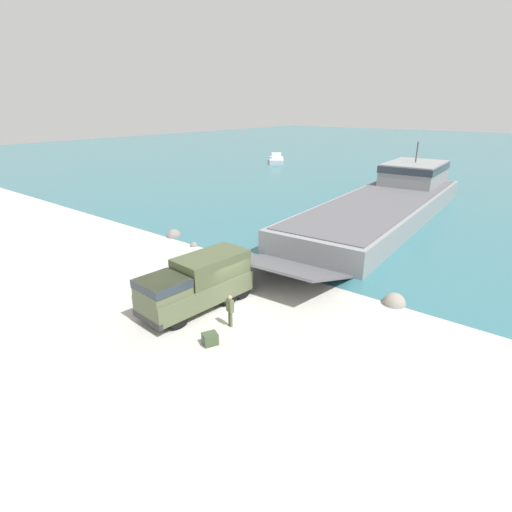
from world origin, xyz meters
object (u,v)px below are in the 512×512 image
(military_truck, at_px, (197,283))
(soldier_on_ramp, at_px, (230,308))
(landing_craft, at_px, (390,199))
(moored_boat_a, at_px, (276,159))
(cargo_crate, at_px, (210,339))
(mooring_bollard, at_px, (226,253))

(military_truck, xyz_separation_m, soldier_on_ramp, (2.88, -0.38, -0.51))
(landing_craft, relative_size, moored_boat_a, 4.99)
(landing_craft, distance_m, moored_boat_a, 42.51)
(landing_craft, height_order, cargo_crate, landing_craft)
(landing_craft, distance_m, cargo_crate, 29.99)
(moored_boat_a, relative_size, cargo_crate, 10.82)
(military_truck, distance_m, cargo_crate, 4.17)
(moored_boat_a, bearing_deg, mooring_bollard, 85.01)
(landing_craft, distance_m, military_truck, 27.56)
(mooring_bollard, height_order, cargo_crate, mooring_bollard)
(moored_boat_a, bearing_deg, landing_craft, 105.51)
(soldier_on_ramp, xyz_separation_m, cargo_crate, (0.37, -1.91, -0.75))
(soldier_on_ramp, relative_size, cargo_crate, 2.54)
(landing_craft, height_order, mooring_bollard, landing_craft)
(soldier_on_ramp, bearing_deg, landing_craft, -158.51)
(moored_boat_a, bearing_deg, soldier_on_ramp, 86.87)
(cargo_crate, bearing_deg, moored_boat_a, 123.03)
(mooring_bollard, xyz_separation_m, cargo_crate, (7.38, -9.21, -0.16))
(soldier_on_ramp, height_order, moored_boat_a, moored_boat_a)
(military_truck, relative_size, mooring_bollard, 8.38)
(landing_craft, height_order, military_truck, landing_craft)
(landing_craft, relative_size, military_truck, 5.47)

